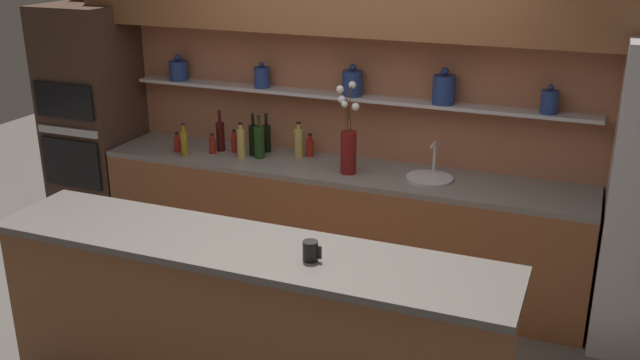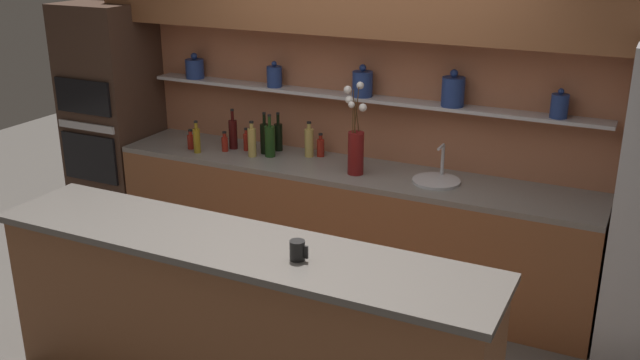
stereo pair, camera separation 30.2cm
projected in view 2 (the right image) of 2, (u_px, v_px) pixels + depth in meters
back_wall_unit at (373, 77)px, 5.24m from camera, size 5.20×0.44×2.60m
back_counter_unit at (345, 226)px, 5.40m from camera, size 3.67×0.62×0.92m
island_counter at (238, 325)px, 3.96m from camera, size 2.90×0.61×1.02m
oven_tower at (113, 122)px, 6.11m from camera, size 0.66×0.64×2.01m
flower_vase at (356, 144)px, 5.05m from camera, size 0.17×0.15×0.66m
sink_fixture at (437, 179)px, 4.95m from camera, size 0.33×0.33×0.25m
bottle_spirit_0 at (309, 142)px, 5.47m from camera, size 0.07×0.07×0.28m
bottle_wine_1 at (270, 141)px, 5.47m from camera, size 0.08×0.08×0.33m
bottle_sauce_2 at (247, 141)px, 5.63m from camera, size 0.05×0.05×0.18m
bottle_oil_3 at (197, 140)px, 5.56m from camera, size 0.05×0.05×0.26m
bottle_wine_4 at (278, 136)px, 5.62m from camera, size 0.07×0.07×0.31m
bottle_sauce_5 at (225, 143)px, 5.61m from camera, size 0.05×0.05×0.16m
bottle_sauce_6 at (321, 147)px, 5.49m from camera, size 0.06×0.06×0.18m
bottle_wine_7 at (265, 138)px, 5.54m from camera, size 0.07×0.07×0.33m
bottle_sauce_8 at (191, 141)px, 5.67m from camera, size 0.05×0.05×0.16m
bottle_wine_9 at (233, 134)px, 5.66m from camera, size 0.07×0.07×0.32m
bottle_spirit_10 at (252, 142)px, 5.47m from camera, size 0.06×0.06×0.28m
coffee_mug at (298, 250)px, 3.57m from camera, size 0.10×0.08×0.10m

